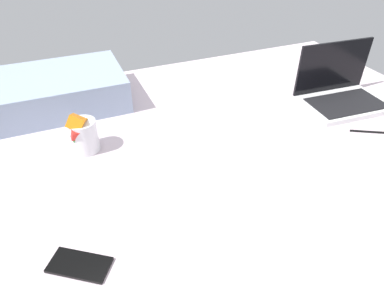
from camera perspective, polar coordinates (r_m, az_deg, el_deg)
The scene contains 6 objects.
bed_mattress at distance 128.14cm, azimuth 6.94°, elevation -2.11°, with size 180.00×140.00×18.00cm, color silver.
laptop at distance 153.27cm, azimuth 23.39°, elevation 7.76°, with size 34.43×25.10×23.00cm.
snack_cup at distance 117.50cm, azimuth -17.61°, elevation 1.45°, with size 9.59×9.12×15.02cm.
cell_phone at distance 87.76cm, azimuth -18.15°, elevation -18.50°, with size 6.80×14.00×0.80cm, color black.
pillow at distance 148.65cm, azimuth -21.48°, elevation 8.30°, with size 52.00×36.00×13.00cm, color #8C9EB7.
charger_cable at distance 140.13cm, azimuth 27.99°, elevation 1.75°, with size 17.00×0.60×0.60cm, color black.
Camera 1 is at (-52.64, -86.71, 87.30)cm, focal length 32.18 mm.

